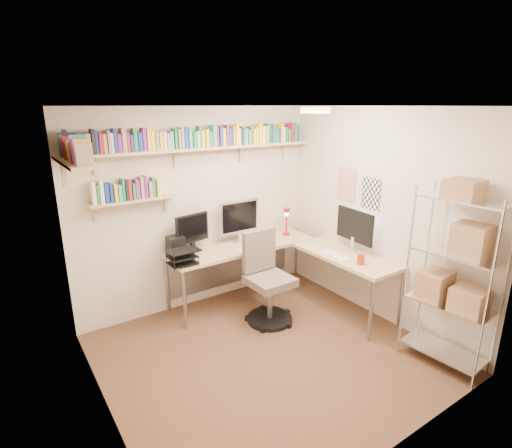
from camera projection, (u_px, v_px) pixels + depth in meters
The scene contains 6 objects.
ground at pixel (269, 354), 4.19m from camera, with size 3.20×3.20×0.00m, color #4A2A1F.
room_shell at pixel (270, 212), 3.75m from camera, with size 3.24×3.04×2.52m.
wall_shelves at pixel (171, 150), 4.42m from camera, with size 3.12×1.09×0.80m.
corner_desk at pixel (260, 250), 5.03m from camera, with size 2.27×2.00×1.33m.
office_chair at pixel (267, 284), 4.75m from camera, with size 0.57×0.59×1.09m.
wire_rack at pixel (457, 262), 3.73m from camera, with size 0.45×0.81×1.88m.
Camera 1 is at (-2.15, -2.92, 2.51)m, focal length 28.00 mm.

